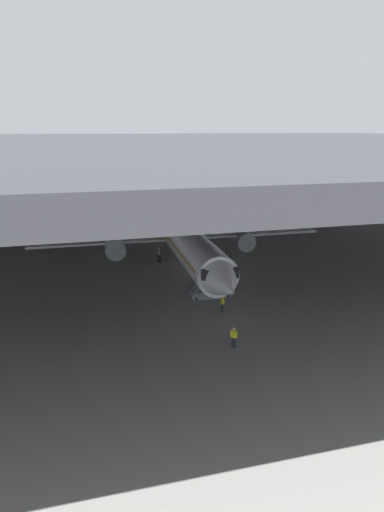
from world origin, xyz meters
TOP-DOWN VIEW (x-y plane):
  - ground_plane at (0.00, 0.00)m, footprint 110.00×110.00m
  - hangar_structure at (-0.07, 13.77)m, footprint 121.00×99.00m
  - airplane_main at (-1.45, 1.21)m, footprint 34.83×36.22m
  - boarding_stairs at (-1.05, -8.86)m, footprint 4.21×1.58m
  - crew_worker_near_nose at (-2.39, -19.02)m, footprint 0.44×0.40m
  - crew_worker_by_stairs at (-1.20, -12.75)m, footprint 0.25×0.55m
  - airplane_distant at (-21.85, 35.33)m, footprint 35.47×34.28m
  - baggage_tug at (2.92, 11.30)m, footprint 1.86×2.47m

SIDE VIEW (x-z plane):
  - ground_plane at x=0.00m, z-range 0.00..0.00m
  - baggage_tug at x=2.92m, z-range 0.08..0.98m
  - boarding_stairs at x=-1.05m, z-range -1.59..3.05m
  - crew_worker_near_nose at x=-2.39m, z-range 0.11..1.74m
  - crew_worker_by_stairs at x=-1.20m, z-range 0.12..1.77m
  - airplane_distant at x=-21.85m, z-range -2.18..8.97m
  - airplane_main at x=-1.45m, z-range -2.25..9.12m
  - hangar_structure at x=-0.07m, z-range 6.48..20.69m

